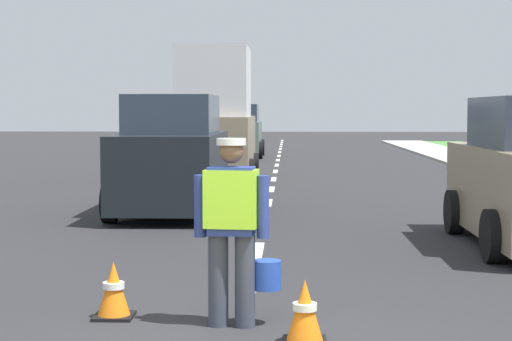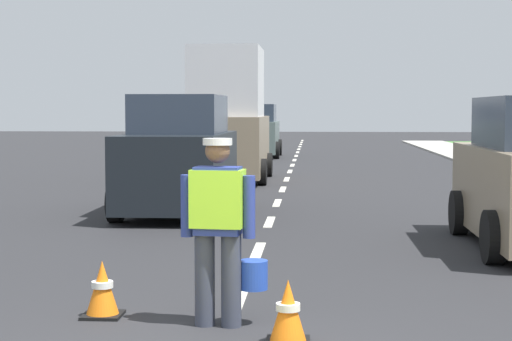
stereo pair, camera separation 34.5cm
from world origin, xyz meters
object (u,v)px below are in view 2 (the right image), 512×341
Objects in this scene: traffic_cone_far at (288,312)px; delivery_truck at (229,121)px; car_oncoming_lead at (179,159)px; car_oncoming_third at (257,133)px; traffic_cone_near at (102,289)px; road_worker at (221,222)px.

delivery_truck is at bearing 97.46° from traffic_cone_far.
car_oncoming_lead is at bearing -91.50° from delivery_truck.
car_oncoming_lead is 1.03× the size of car_oncoming_third.
delivery_truck is 1.12× the size of car_oncoming_lead.
delivery_truck reaches higher than car_oncoming_third.
delivery_truck is 1.15× the size of car_oncoming_third.
car_oncoming_third is at bearing 90.22° from delivery_truck.
car_oncoming_lead is (-2.28, 8.68, 0.76)m from traffic_cone_far.
car_oncoming_lead reaches higher than traffic_cone_near.
delivery_truck is (-1.47, 15.40, 0.68)m from road_worker.
traffic_cone_far is 27.85m from car_oncoming_third.
delivery_truck is at bearing 91.28° from traffic_cone_near.
car_oncoming_lead is at bearing -90.44° from car_oncoming_third.
traffic_cone_near is at bearing -88.72° from delivery_truck.
road_worker is 15.48m from delivery_truck.
car_oncoming_lead is at bearing 101.54° from road_worker.
car_oncoming_third reaches higher than traffic_cone_near.
traffic_cone_near is 0.13× the size of car_oncoming_lead.
car_oncoming_lead is (-0.53, 7.88, 0.76)m from traffic_cone_near.
road_worker reaches higher than traffic_cone_far.
delivery_truck is 11.84m from car_oncoming_third.
road_worker is 0.42× the size of car_oncoming_third.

